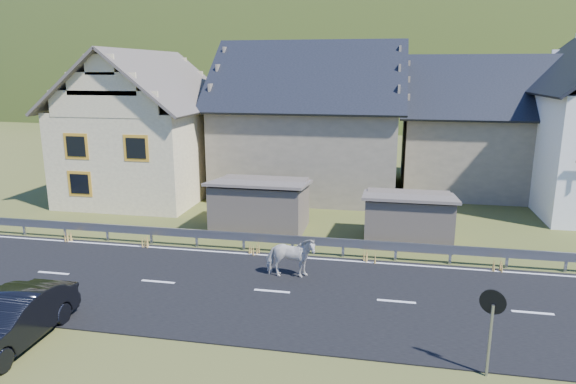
# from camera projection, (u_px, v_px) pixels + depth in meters

# --- Properties ---
(ground) EXTENTS (160.00, 160.00, 0.00)m
(ground) POSITION_uv_depth(u_px,v_px,m) (272.00, 292.00, 16.82)
(ground) COLOR #3F4C1B
(ground) RESTS_ON ground
(road) EXTENTS (60.00, 7.00, 0.04)m
(road) POSITION_uv_depth(u_px,v_px,m) (272.00, 292.00, 16.82)
(road) COLOR black
(road) RESTS_ON ground
(lane_markings) EXTENTS (60.00, 6.60, 0.01)m
(lane_markings) POSITION_uv_depth(u_px,v_px,m) (272.00, 291.00, 16.81)
(lane_markings) COLOR silver
(lane_markings) RESTS_ON road
(guardrail) EXTENTS (28.10, 0.09, 0.75)m
(guardrail) POSITION_uv_depth(u_px,v_px,m) (292.00, 240.00, 20.20)
(guardrail) COLOR #93969B
(guardrail) RESTS_ON ground
(shed_left) EXTENTS (4.30, 3.30, 2.40)m
(shed_left) POSITION_uv_depth(u_px,v_px,m) (260.00, 206.00, 23.14)
(shed_left) COLOR brown
(shed_left) RESTS_ON ground
(shed_right) EXTENTS (3.80, 2.90, 2.20)m
(shed_right) POSITION_uv_depth(u_px,v_px,m) (408.00, 219.00, 21.48)
(shed_right) COLOR brown
(shed_right) RESTS_ON ground
(house_cream) EXTENTS (7.80, 9.80, 8.30)m
(house_cream) POSITION_uv_depth(u_px,v_px,m) (146.00, 119.00, 29.11)
(house_cream) COLOR #FCEAB2
(house_cream) RESTS_ON ground
(house_stone_a) EXTENTS (10.80, 9.80, 8.90)m
(house_stone_a) POSITION_uv_depth(u_px,v_px,m) (311.00, 112.00, 30.23)
(house_stone_a) COLOR gray
(house_stone_a) RESTS_ON ground
(house_stone_b) EXTENTS (9.80, 8.80, 8.10)m
(house_stone_b) POSITION_uv_depth(u_px,v_px,m) (483.00, 119.00, 30.38)
(house_stone_b) COLOR gray
(house_stone_b) RESTS_ON ground
(mountain) EXTENTS (440.00, 280.00, 260.00)m
(mountain) POSITION_uv_depth(u_px,v_px,m) (391.00, 143.00, 192.33)
(mountain) COLOR #243E12
(mountain) RESTS_ON ground
(conifer_patch) EXTENTS (76.00, 50.00, 28.00)m
(conifer_patch) POSITION_uv_depth(u_px,v_px,m) (157.00, 73.00, 130.58)
(conifer_patch) COLOR black
(conifer_patch) RESTS_ON ground
(horse) EXTENTS (0.95, 1.81, 1.47)m
(horse) POSITION_uv_depth(u_px,v_px,m) (290.00, 257.00, 17.78)
(horse) COLOR beige
(horse) RESTS_ON road
(car) EXTENTS (1.55, 4.20, 1.37)m
(car) POSITION_uv_depth(u_px,v_px,m) (11.00, 321.00, 13.48)
(car) COLOR black
(car) RESTS_ON ground
(traffic_mirror) EXTENTS (0.58, 0.28, 2.18)m
(traffic_mirror) POSITION_uv_depth(u_px,v_px,m) (492.00, 313.00, 11.94)
(traffic_mirror) COLOR #93969B
(traffic_mirror) RESTS_ON ground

